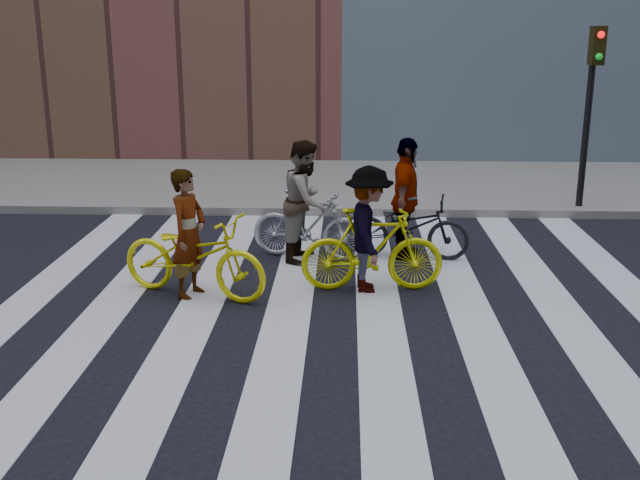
# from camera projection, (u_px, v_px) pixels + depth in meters

# --- Properties ---
(ground) EXTENTS (100.00, 100.00, 0.00)m
(ground) POSITION_uv_depth(u_px,v_px,m) (333.00, 323.00, 8.72)
(ground) COLOR black
(ground) RESTS_ON ground
(sidewalk_far) EXTENTS (100.00, 5.00, 0.15)m
(sidewalk_far) POSITION_uv_depth(u_px,v_px,m) (340.00, 184.00, 15.90)
(sidewalk_far) COLOR slate
(sidewalk_far) RESTS_ON ground
(zebra_crosswalk) EXTENTS (8.25, 10.00, 0.01)m
(zebra_crosswalk) POSITION_uv_depth(u_px,v_px,m) (333.00, 322.00, 8.71)
(zebra_crosswalk) COLOR silver
(zebra_crosswalk) RESTS_ON ground
(traffic_signal) EXTENTS (0.22, 0.42, 3.33)m
(traffic_signal) POSITION_uv_depth(u_px,v_px,m) (592.00, 88.00, 13.04)
(traffic_signal) COLOR black
(traffic_signal) RESTS_ON ground
(bike_yellow_left) EXTENTS (2.16, 1.38, 1.07)m
(bike_yellow_left) POSITION_uv_depth(u_px,v_px,m) (194.00, 256.00, 9.45)
(bike_yellow_left) COLOR yellow
(bike_yellow_left) RESTS_ON ground
(bike_silver_mid) EXTENTS (1.80, 0.90, 1.04)m
(bike_silver_mid) POSITION_uv_depth(u_px,v_px,m) (309.00, 225.00, 10.96)
(bike_silver_mid) COLOR #AEAFB9
(bike_silver_mid) RESTS_ON ground
(bike_yellow_right) EXTENTS (1.86, 0.61, 1.10)m
(bike_yellow_right) POSITION_uv_depth(u_px,v_px,m) (372.00, 250.00, 9.63)
(bike_yellow_right) COLOR #D7DD0C
(bike_yellow_right) RESTS_ON ground
(bike_dark_rear) EXTENTS (1.88, 0.92, 0.94)m
(bike_dark_rear) POSITION_uv_depth(u_px,v_px,m) (408.00, 227.00, 11.02)
(bike_dark_rear) COLOR black
(bike_dark_rear) RESTS_ON ground
(rider_left) EXTENTS (0.58, 0.70, 1.64)m
(rider_left) POSITION_uv_depth(u_px,v_px,m) (189.00, 234.00, 9.37)
(rider_left) COLOR slate
(rider_left) RESTS_ON ground
(rider_mid) EXTENTS (0.86, 1.00, 1.76)m
(rider_mid) POSITION_uv_depth(u_px,v_px,m) (306.00, 201.00, 10.86)
(rider_mid) COLOR slate
(rider_mid) RESTS_ON ground
(rider_right) EXTENTS (0.66, 1.09, 1.64)m
(rider_right) POSITION_uv_depth(u_px,v_px,m) (369.00, 230.00, 9.56)
(rider_right) COLOR slate
(rider_right) RESTS_ON ground
(rider_rear) EXTENTS (0.61, 1.11, 1.79)m
(rider_rear) POSITION_uv_depth(u_px,v_px,m) (405.00, 199.00, 10.91)
(rider_rear) COLOR slate
(rider_rear) RESTS_ON ground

